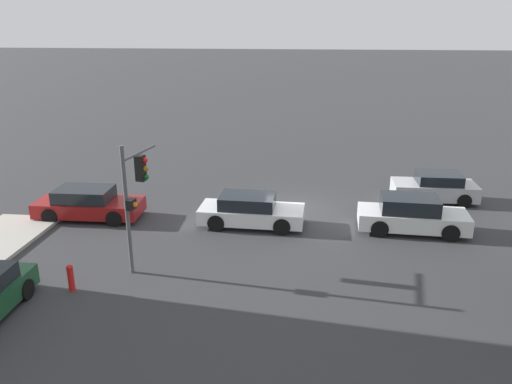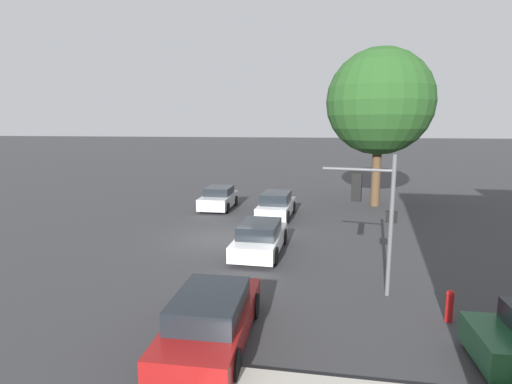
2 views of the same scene
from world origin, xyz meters
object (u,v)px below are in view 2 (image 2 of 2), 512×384
street_tree (380,102)px  crossing_car_1 (219,198)px  traffic_signal (374,203)px  crossing_car_2 (211,318)px  crossing_car_3 (276,205)px  fire_hydrant (450,305)px  crossing_car_0 (260,238)px

street_tree → crossing_car_1: (2.66, -10.10, -6.16)m
traffic_signal → crossing_car_2: size_ratio=0.97×
street_tree → crossing_car_1: bearing=-75.3°
traffic_signal → crossing_car_1: traffic_signal is taller
crossing_car_3 → crossing_car_1: bearing=68.1°
traffic_signal → crossing_car_3: (-10.10, -4.27, -2.24)m
crossing_car_2 → fire_hydrant: (-2.17, 6.18, -0.17)m
traffic_signal → street_tree: bearing=2.9°
traffic_signal → crossing_car_3: traffic_signal is taller
street_tree → crossing_car_0: 14.09m
fire_hydrant → street_tree: bearing=-179.6°
crossing_car_2 → crossing_car_3: 13.91m
crossing_car_2 → crossing_car_3: size_ratio=1.03×
crossing_car_0 → crossing_car_1: (-8.49, -4.09, 0.02)m
crossing_car_2 → fire_hydrant: size_ratio=5.03×
traffic_signal → crossing_car_0: bearing=60.7°
street_tree → crossing_car_0: size_ratio=2.30×
street_tree → crossing_car_2: street_tree is taller
crossing_car_3 → fire_hydrant: bearing=-149.5°
traffic_signal → crossing_car_2: 6.13m
crossing_car_1 → fire_hydrant: size_ratio=4.26×
traffic_signal → crossing_car_1: bearing=44.8°
traffic_signal → crossing_car_3: bearing=33.0°
crossing_car_0 → traffic_signal: bearing=-127.8°
traffic_signal → fire_hydrant: bearing=-119.9°
crossing_car_0 → crossing_car_3: size_ratio=1.00×
traffic_signal → crossing_car_0: 5.86m
crossing_car_2 → crossing_car_3: bearing=-1.2°
crossing_car_2 → crossing_car_3: crossing_car_3 is taller
crossing_car_2 → fire_hydrant: bearing=-72.1°
traffic_signal → crossing_car_2: (3.81, -4.22, -2.30)m
traffic_signal → crossing_car_0: traffic_signal is taller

